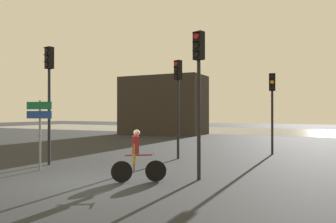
{
  "coord_description": "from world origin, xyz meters",
  "views": [
    {
      "loc": [
        6.82,
        -7.75,
        2.13
      ],
      "look_at": [
        0.5,
        5.0,
        2.2
      ],
      "focal_mm": 35.0,
      "sensor_mm": 36.0,
      "label": 1
    }
  ],
  "objects_px": {
    "traffic_light_far_right": "(272,98)",
    "direction_sign_post": "(40,122)",
    "distant_building": "(163,105)",
    "cyclist": "(137,155)",
    "traffic_light_near_left": "(49,83)",
    "traffic_light_near_right": "(199,77)",
    "traffic_light_center": "(178,90)"
  },
  "relations": [
    {
      "from": "traffic_light_far_right",
      "to": "traffic_light_near_left",
      "type": "height_order",
      "value": "traffic_light_near_left"
    },
    {
      "from": "distant_building",
      "to": "direction_sign_post",
      "type": "distance_m",
      "value": 21.7
    },
    {
      "from": "traffic_light_far_right",
      "to": "direction_sign_post",
      "type": "bearing_deg",
      "value": 42.92
    },
    {
      "from": "traffic_light_near_right",
      "to": "traffic_light_far_right",
      "type": "bearing_deg",
      "value": -80.38
    },
    {
      "from": "traffic_light_near_left",
      "to": "traffic_light_near_right",
      "type": "bearing_deg",
      "value": -173.39
    },
    {
      "from": "traffic_light_far_right",
      "to": "direction_sign_post",
      "type": "distance_m",
      "value": 11.28
    },
    {
      "from": "traffic_light_center",
      "to": "traffic_light_near_right",
      "type": "xyz_separation_m",
      "value": [
        2.6,
        -4.07,
        0.09
      ]
    },
    {
      "from": "distant_building",
      "to": "direction_sign_post",
      "type": "relative_size",
      "value": 3.28
    },
    {
      "from": "traffic_light_near_right",
      "to": "traffic_light_center",
      "type": "bearing_deg",
      "value": -39.85
    },
    {
      "from": "traffic_light_far_right",
      "to": "traffic_light_near_right",
      "type": "height_order",
      "value": "traffic_light_near_right"
    },
    {
      "from": "distant_building",
      "to": "traffic_light_near_left",
      "type": "relative_size",
      "value": 1.75
    },
    {
      "from": "distant_building",
      "to": "cyclist",
      "type": "xyz_separation_m",
      "value": [
        9.94,
        -21.04,
        -2.11
      ]
    },
    {
      "from": "distant_building",
      "to": "traffic_light_near_right",
      "type": "bearing_deg",
      "value": -59.86
    },
    {
      "from": "traffic_light_near_right",
      "to": "direction_sign_post",
      "type": "bearing_deg",
      "value": 27.76
    },
    {
      "from": "traffic_light_far_right",
      "to": "cyclist",
      "type": "relative_size",
      "value": 2.58
    },
    {
      "from": "distant_building",
      "to": "traffic_light_center",
      "type": "height_order",
      "value": "distant_building"
    },
    {
      "from": "traffic_light_near_left",
      "to": "cyclist",
      "type": "xyz_separation_m",
      "value": [
        5.06,
        -1.3,
        -2.54
      ]
    },
    {
      "from": "direction_sign_post",
      "to": "traffic_light_far_right",
      "type": "bearing_deg",
      "value": -137.09
    },
    {
      "from": "direction_sign_post",
      "to": "cyclist",
      "type": "relative_size",
      "value": 1.6
    },
    {
      "from": "traffic_light_near_left",
      "to": "direction_sign_post",
      "type": "height_order",
      "value": "traffic_light_near_left"
    },
    {
      "from": "distant_building",
      "to": "traffic_light_far_right",
      "type": "bearing_deg",
      "value": -43.89
    },
    {
      "from": "distant_building",
      "to": "traffic_light_near_right",
      "type": "xyz_separation_m",
      "value": [
        11.53,
        -19.87,
        0.34
      ]
    },
    {
      "from": "distant_building",
      "to": "cyclist",
      "type": "bearing_deg",
      "value": -64.71
    },
    {
      "from": "traffic_light_far_right",
      "to": "traffic_light_near_right",
      "type": "distance_m",
      "value": 7.81
    },
    {
      "from": "distant_building",
      "to": "traffic_light_far_right",
      "type": "relative_size",
      "value": 2.04
    },
    {
      "from": "traffic_light_center",
      "to": "cyclist",
      "type": "xyz_separation_m",
      "value": [
        1.0,
        -5.24,
        -2.37
      ]
    },
    {
      "from": "distant_building",
      "to": "traffic_light_near_right",
      "type": "relative_size",
      "value": 1.8
    },
    {
      "from": "traffic_light_near_right",
      "to": "cyclist",
      "type": "bearing_deg",
      "value": 54.1
    },
    {
      "from": "traffic_light_near_right",
      "to": "direction_sign_post",
      "type": "relative_size",
      "value": 1.82
    },
    {
      "from": "distant_building",
      "to": "traffic_light_near_left",
      "type": "bearing_deg",
      "value": -76.11
    },
    {
      "from": "distant_building",
      "to": "traffic_light_center",
      "type": "bearing_deg",
      "value": -60.5
    },
    {
      "from": "distant_building",
      "to": "traffic_light_far_right",
      "type": "height_order",
      "value": "distant_building"
    }
  ]
}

